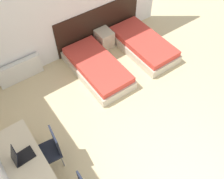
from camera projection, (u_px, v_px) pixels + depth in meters
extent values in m
cube|color=white|center=(59.00, 9.00, 5.52)|extent=(5.76, 0.05, 2.70)
cube|color=black|center=(99.00, 25.00, 6.51)|extent=(2.50, 0.03, 1.04)
cube|color=beige|center=(97.00, 70.00, 6.06)|extent=(0.96, 1.90, 0.23)
cube|color=#CC3D33|center=(97.00, 64.00, 5.92)|extent=(0.88, 1.82, 0.15)
cube|color=beige|center=(143.00, 47.00, 6.59)|extent=(0.96, 1.90, 0.23)
cube|color=#CC3D33|center=(143.00, 41.00, 6.45)|extent=(0.88, 1.82, 0.15)
cube|color=beige|center=(104.00, 39.00, 6.61)|extent=(0.39, 0.43, 0.47)
cube|color=silver|center=(20.00, 71.00, 5.83)|extent=(1.05, 0.12, 0.54)
cube|color=beige|center=(14.00, 139.00, 4.64)|extent=(0.54, 0.04, 0.70)
cube|color=black|center=(48.00, 152.00, 4.39)|extent=(0.46, 0.46, 0.05)
cube|color=black|center=(55.00, 141.00, 4.24)|extent=(0.07, 0.37, 0.48)
cylinder|color=slate|center=(44.00, 171.00, 4.41)|extent=(0.02, 0.02, 0.40)
cylinder|color=slate|center=(38.00, 154.00, 4.61)|extent=(0.02, 0.02, 0.40)
cylinder|color=slate|center=(63.00, 161.00, 4.52)|extent=(0.02, 0.02, 0.40)
cylinder|color=slate|center=(56.00, 146.00, 4.72)|extent=(0.02, 0.02, 0.40)
cube|color=black|center=(24.00, 156.00, 4.00)|extent=(0.34, 0.25, 0.02)
cube|color=black|center=(14.00, 156.00, 3.83)|extent=(0.12, 0.24, 0.32)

